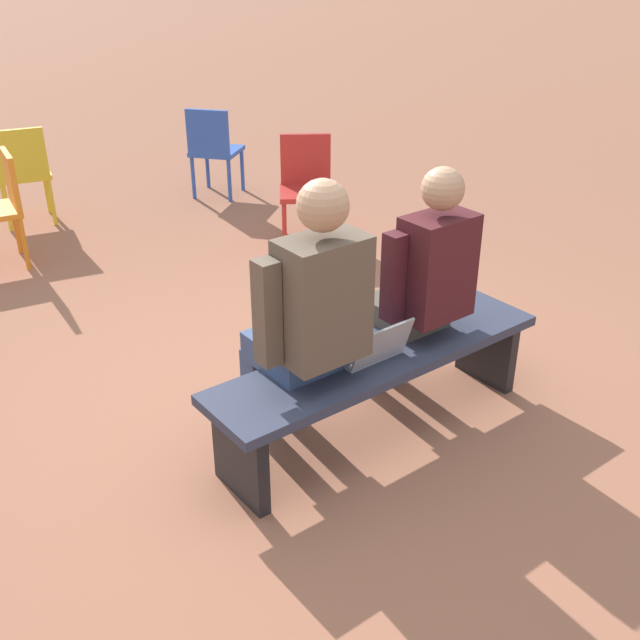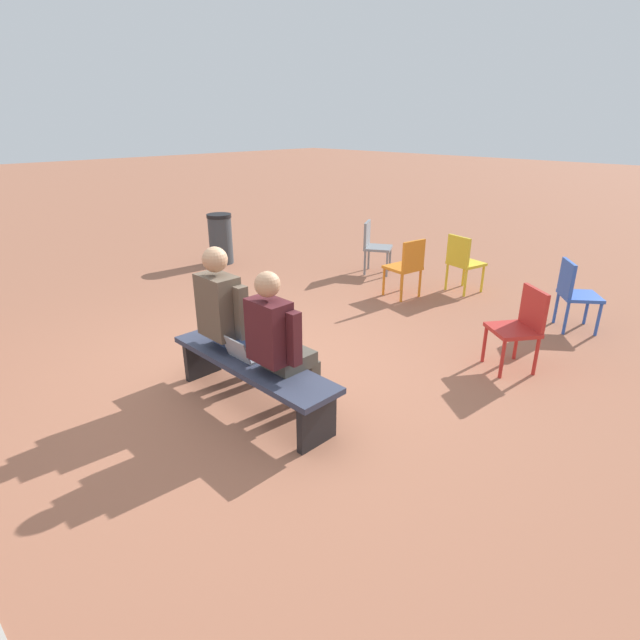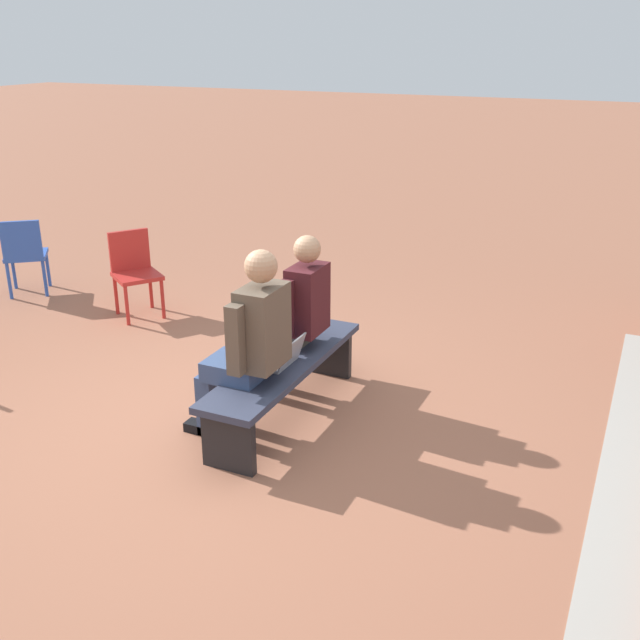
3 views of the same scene
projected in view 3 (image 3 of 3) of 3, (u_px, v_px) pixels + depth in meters
ground_plane at (225, 427)px, 5.41m from camera, size 60.00×60.00×0.00m
concrete_strip at (629, 492)px, 4.63m from camera, size 5.55×0.40×0.01m
bench at (285, 372)px, 5.44m from camera, size 1.80×0.44×0.45m
person_student at (295, 313)px, 5.60m from camera, size 0.52×0.66×1.31m
person_adult at (249, 341)px, 5.01m from camera, size 0.56×0.71×1.38m
laptop at (281, 358)px, 5.32m from camera, size 0.32×0.29×0.21m
plastic_chair_mid_courtyard at (134, 268)px, 7.41m from camera, size 0.58×0.58×0.84m
plastic_chair_far_left at (24, 252)px, 7.96m from camera, size 0.59×0.59×0.84m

